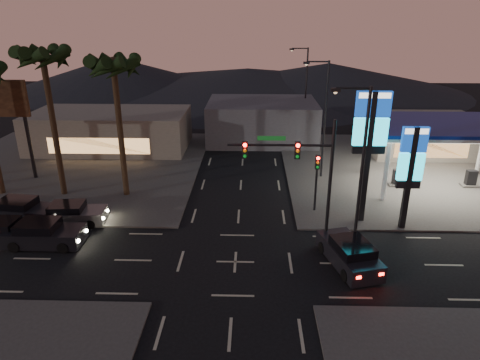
{
  "coord_description": "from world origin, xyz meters",
  "views": [
    {
      "loc": [
        0.89,
        -21.41,
        13.48
      ],
      "look_at": [
        0.12,
        5.45,
        3.0
      ],
      "focal_mm": 32.0,
      "sensor_mm": 36.0,
      "label": 1
    }
  ],
  "objects_px": {
    "traffic_signal_mast": "(301,167)",
    "pylon_sign_tall": "(370,132)",
    "suv_station": "(350,253)",
    "gas_station": "(443,128)",
    "car_lane_a_front": "(43,234)",
    "pylon_sign_short": "(411,163)",
    "car_lane_a_mid": "(4,232)",
    "car_lane_b_mid": "(21,211)",
    "car_lane_b_front": "(71,214)"
  },
  "relations": [
    {
      "from": "car_lane_b_mid",
      "to": "gas_station",
      "type": "bearing_deg",
      "value": 12.77
    },
    {
      "from": "car_lane_a_front",
      "to": "car_lane_b_front",
      "type": "relative_size",
      "value": 1.05
    },
    {
      "from": "pylon_sign_tall",
      "to": "car_lane_b_mid",
      "type": "height_order",
      "value": "pylon_sign_tall"
    },
    {
      "from": "gas_station",
      "to": "pylon_sign_tall",
      "type": "relative_size",
      "value": 1.36
    },
    {
      "from": "pylon_sign_tall",
      "to": "gas_station",
      "type": "bearing_deg",
      "value": 40.91
    },
    {
      "from": "suv_station",
      "to": "pylon_sign_tall",
      "type": "bearing_deg",
      "value": 70.54
    },
    {
      "from": "gas_station",
      "to": "suv_station",
      "type": "relative_size",
      "value": 2.38
    },
    {
      "from": "gas_station",
      "to": "car_lane_b_front",
      "type": "xyz_separation_m",
      "value": [
        -27.4,
        -7.39,
        -4.4
      ]
    },
    {
      "from": "traffic_signal_mast",
      "to": "pylon_sign_tall",
      "type": "bearing_deg",
      "value": 36.52
    },
    {
      "from": "traffic_signal_mast",
      "to": "car_lane_b_front",
      "type": "distance_m",
      "value": 16.04
    },
    {
      "from": "pylon_sign_short",
      "to": "car_lane_b_mid",
      "type": "xyz_separation_m",
      "value": [
        -26.06,
        0.46,
        -3.93
      ]
    },
    {
      "from": "gas_station",
      "to": "car_lane_b_front",
      "type": "relative_size",
      "value": 2.63
    },
    {
      "from": "pylon_sign_tall",
      "to": "car_lane_b_front",
      "type": "height_order",
      "value": "pylon_sign_tall"
    },
    {
      "from": "pylon_sign_tall",
      "to": "car_lane_b_mid",
      "type": "bearing_deg",
      "value": -178.69
    },
    {
      "from": "gas_station",
      "to": "car_lane_b_mid",
      "type": "distance_m",
      "value": 32.15
    },
    {
      "from": "car_lane_b_mid",
      "to": "pylon_sign_tall",
      "type": "bearing_deg",
      "value": 1.31
    },
    {
      "from": "pylon_sign_tall",
      "to": "traffic_signal_mast",
      "type": "relative_size",
      "value": 1.12
    },
    {
      "from": "gas_station",
      "to": "pylon_sign_short",
      "type": "distance_m",
      "value": 9.02
    },
    {
      "from": "car_lane_b_front",
      "to": "car_lane_b_mid",
      "type": "relative_size",
      "value": 0.93
    },
    {
      "from": "car_lane_a_front",
      "to": "car_lane_a_mid",
      "type": "xyz_separation_m",
      "value": [
        -2.68,
        0.39,
        -0.07
      ]
    },
    {
      "from": "car_lane_b_front",
      "to": "car_lane_b_mid",
      "type": "height_order",
      "value": "car_lane_b_mid"
    },
    {
      "from": "car_lane_a_front",
      "to": "car_lane_b_mid",
      "type": "bearing_deg",
      "value": 133.07
    },
    {
      "from": "pylon_sign_short",
      "to": "car_lane_b_mid",
      "type": "height_order",
      "value": "pylon_sign_short"
    },
    {
      "from": "traffic_signal_mast",
      "to": "car_lane_b_mid",
      "type": "distance_m",
      "value": 19.58
    },
    {
      "from": "suv_station",
      "to": "car_lane_a_front",
      "type": "bearing_deg",
      "value": 174.54
    },
    {
      "from": "car_lane_a_mid",
      "to": "suv_station",
      "type": "distance_m",
      "value": 21.29
    },
    {
      "from": "car_lane_a_mid",
      "to": "car_lane_b_front",
      "type": "xyz_separation_m",
      "value": [
        3.27,
        2.55,
        0.02
      ]
    },
    {
      "from": "suv_station",
      "to": "car_lane_a_mid",
      "type": "bearing_deg",
      "value": 174.19
    },
    {
      "from": "pylon_sign_short",
      "to": "car_lane_a_front",
      "type": "distance_m",
      "value": 23.49
    },
    {
      "from": "pylon_sign_short",
      "to": "traffic_signal_mast",
      "type": "distance_m",
      "value": 7.69
    },
    {
      "from": "pylon_sign_tall",
      "to": "car_lane_b_front",
      "type": "xyz_separation_m",
      "value": [
        -19.9,
        -0.89,
        -5.71
      ]
    },
    {
      "from": "pylon_sign_short",
      "to": "suv_station",
      "type": "distance_m",
      "value": 7.52
    },
    {
      "from": "car_lane_a_front",
      "to": "pylon_sign_short",
      "type": "bearing_deg",
      "value": 7.03
    },
    {
      "from": "pylon_sign_short",
      "to": "pylon_sign_tall",
      "type": "bearing_deg",
      "value": 158.2
    },
    {
      "from": "gas_station",
      "to": "car_lane_a_mid",
      "type": "xyz_separation_m",
      "value": [
        -30.66,
        -9.95,
        -4.41
      ]
    },
    {
      "from": "traffic_signal_mast",
      "to": "suv_station",
      "type": "relative_size",
      "value": 1.56
    },
    {
      "from": "car_lane_a_front",
      "to": "car_lane_a_mid",
      "type": "bearing_deg",
      "value": 171.82
    },
    {
      "from": "pylon_sign_tall",
      "to": "suv_station",
      "type": "height_order",
      "value": "pylon_sign_tall"
    },
    {
      "from": "gas_station",
      "to": "pylon_sign_short",
      "type": "xyz_separation_m",
      "value": [
        -5.0,
        -7.5,
        -0.42
      ]
    },
    {
      "from": "car_lane_a_front",
      "to": "car_lane_b_front",
      "type": "height_order",
      "value": "car_lane_a_front"
    },
    {
      "from": "pylon_sign_short",
      "to": "traffic_signal_mast",
      "type": "bearing_deg",
      "value": -160.87
    },
    {
      "from": "gas_station",
      "to": "pylon_sign_short",
      "type": "bearing_deg",
      "value": -123.69
    },
    {
      "from": "gas_station",
      "to": "traffic_signal_mast",
      "type": "height_order",
      "value": "traffic_signal_mast"
    },
    {
      "from": "suv_station",
      "to": "pylon_sign_short",
      "type": "bearing_deg",
      "value": 45.78
    },
    {
      "from": "suv_station",
      "to": "car_lane_b_mid",
      "type": "bearing_deg",
      "value": 166.8
    },
    {
      "from": "gas_station",
      "to": "car_lane_b_front",
      "type": "bearing_deg",
      "value": -164.9
    },
    {
      "from": "car_lane_b_front",
      "to": "suv_station",
      "type": "xyz_separation_m",
      "value": [
        17.92,
        -4.71,
        0.06
      ]
    },
    {
      "from": "pylon_sign_tall",
      "to": "suv_station",
      "type": "relative_size",
      "value": 1.76
    },
    {
      "from": "pylon_sign_short",
      "to": "car_lane_b_front",
      "type": "xyz_separation_m",
      "value": [
        -22.4,
        0.11,
        -3.97
      ]
    },
    {
      "from": "car_lane_b_mid",
      "to": "car_lane_a_front",
      "type": "bearing_deg",
      "value": -46.93
    }
  ]
}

